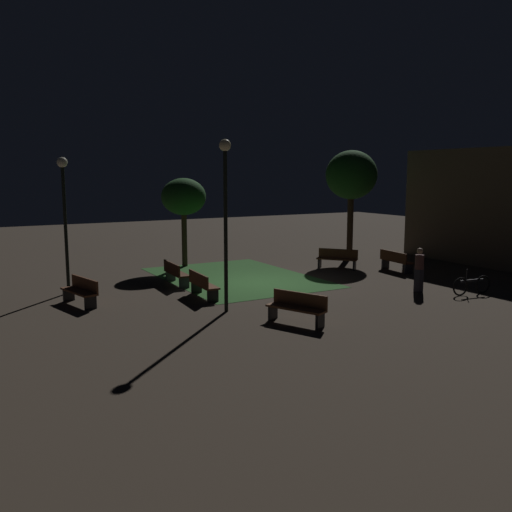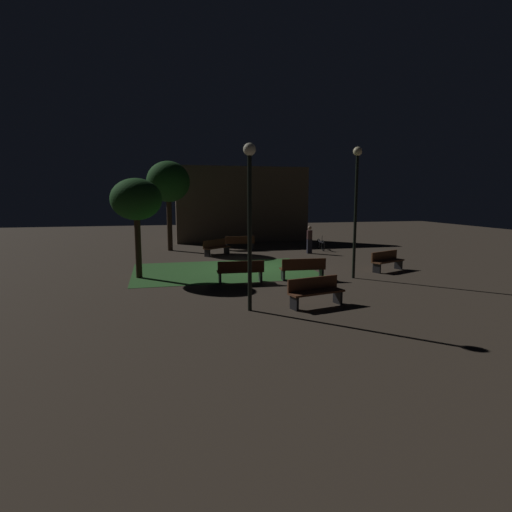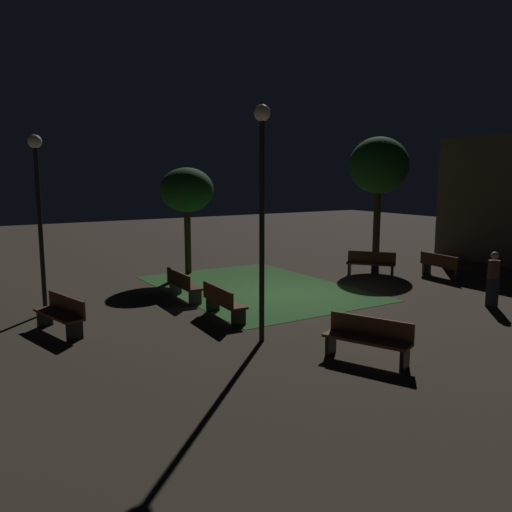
% 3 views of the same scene
% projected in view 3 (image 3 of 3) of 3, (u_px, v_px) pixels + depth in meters
% --- Properties ---
extents(ground_plane, '(60.00, 60.00, 0.00)m').
position_uv_depth(ground_plane, '(289.00, 295.00, 16.54)').
color(ground_plane, '#3D3328').
extents(grass_lawn, '(7.99, 5.61, 0.01)m').
position_uv_depth(grass_lawn, '(256.00, 288.00, 17.63)').
color(grass_lawn, '#2D6028').
rests_on(grass_lawn, ground).
extents(bench_lawn_edge, '(1.82, 0.56, 0.88)m').
position_uv_depth(bench_lawn_edge, '(183.00, 284.00, 15.92)').
color(bench_lawn_edge, '#422314').
rests_on(bench_lawn_edge, ground).
extents(bench_near_trees, '(1.83, 0.59, 0.88)m').
position_uv_depth(bench_near_trees, '(222.00, 301.00, 13.79)').
color(bench_near_trees, '#512D19').
rests_on(bench_near_trees, ground).
extents(bench_by_lamp, '(1.86, 0.88, 0.88)m').
position_uv_depth(bench_by_lamp, '(61.00, 313.00, 12.60)').
color(bench_by_lamp, brown).
rests_on(bench_by_lamp, ground).
extents(bench_corner, '(1.84, 1.16, 0.88)m').
position_uv_depth(bench_corner, '(368.00, 338.00, 10.68)').
color(bench_corner, brown).
rests_on(bench_corner, ground).
extents(bench_back_row, '(1.84, 0.66, 0.88)m').
position_uv_depth(bench_back_row, '(441.00, 265.00, 19.37)').
color(bench_back_row, '#512D19').
rests_on(bench_back_row, ground).
extents(bench_path_side, '(1.70, 1.50, 0.88)m').
position_uv_depth(bench_path_side, '(371.00, 263.00, 19.85)').
color(bench_path_side, '#512D19').
rests_on(bench_path_side, ground).
extents(tree_left_canopy, '(2.59, 2.59, 5.42)m').
position_uv_depth(tree_left_canopy, '(379.00, 166.00, 22.78)').
color(tree_left_canopy, '#38281C').
rests_on(tree_left_canopy, ground).
extents(tree_back_left, '(2.03, 2.03, 4.06)m').
position_uv_depth(tree_back_left, '(187.00, 191.00, 19.78)').
color(tree_back_left, '#38281C').
rests_on(tree_back_left, ground).
extents(lamp_post_plaza_east, '(0.36, 0.36, 4.82)m').
position_uv_depth(lamp_post_plaza_east, '(38.00, 195.00, 13.89)').
color(lamp_post_plaza_east, black).
rests_on(lamp_post_plaza_east, ground).
extents(lamp_post_plaza_west, '(0.36, 0.36, 5.27)m').
position_uv_depth(lamp_post_plaza_west, '(262.00, 187.00, 11.45)').
color(lamp_post_plaza_west, black).
rests_on(lamp_post_plaza_west, ground).
extents(pedestrian, '(0.32, 0.32, 1.61)m').
position_uv_depth(pedestrian, '(493.00, 278.00, 14.98)').
color(pedestrian, black).
rests_on(pedestrian, ground).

